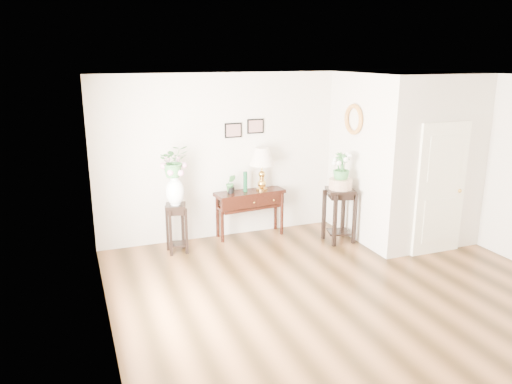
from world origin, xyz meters
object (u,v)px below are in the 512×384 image
table_lamp (262,170)px  console_table (250,213)px  plant_stand_a (177,228)px  plant_stand_b (339,215)px

table_lamp → console_table: bearing=180.0°
console_table → plant_stand_a: 1.39m
plant_stand_a → plant_stand_b: (2.67, -0.50, 0.06)m
table_lamp → plant_stand_a: bearing=-169.3°
table_lamp → plant_stand_a: 1.78m
console_table → plant_stand_b: (1.32, -0.79, 0.06)m
table_lamp → plant_stand_a: size_ratio=0.94×
console_table → table_lamp: table_lamp is taller
console_table → plant_stand_a: (-1.36, -0.30, -0.00)m
table_lamp → plant_stand_b: bearing=-36.0°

